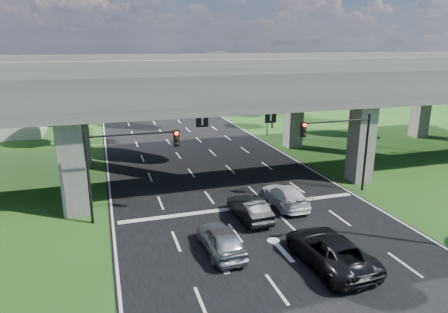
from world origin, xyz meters
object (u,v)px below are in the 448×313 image
car_silver (221,239)px  car_trailing (330,250)px  car_dark (249,208)px  car_white (285,196)px  signal_left (124,157)px  streetlight_beyond (225,77)px  signal_right (342,140)px  streetlight_far (265,88)px

car_silver → car_trailing: (4.95, -2.84, 0.04)m
car_silver → car_dark: car_silver is taller
car_white → car_trailing: 7.90m
signal_left → car_silver: size_ratio=1.34×
signal_left → car_white: bearing=-5.0°
car_silver → signal_left: bearing=-54.3°
car_white → streetlight_beyond: bearing=-102.0°
streetlight_beyond → car_dark: 40.08m
car_dark → signal_right: bearing=-167.0°
signal_left → car_trailing: size_ratio=1.03×
car_dark → streetlight_far: bearing=-117.8°
streetlight_far → car_silver: streetlight_far is taller
car_trailing → signal_left: bearing=-45.4°
streetlight_beyond → car_dark: streetlight_beyond is taller
signal_right → car_trailing: size_ratio=1.03×
car_silver → car_white: bearing=-142.9°
signal_left → streetlight_far: 26.95m
signal_right → car_dark: bearing=-164.1°
signal_right → signal_left: (-15.65, 0.00, 0.00)m
signal_right → car_silver: (-11.11, -5.91, -3.39)m
streetlight_beyond → car_white: (-7.23, -37.00, -5.10)m
signal_right → signal_left: bearing=180.0°
signal_right → car_white: size_ratio=1.22×
streetlight_far → car_white: streetlight_far is taller
streetlight_beyond → car_silver: (-13.38, -41.97, -5.05)m
streetlight_far → car_dark: (-10.39, -22.37, -5.09)m
signal_right → streetlight_far: 20.25m
car_dark → car_trailing: (1.96, -6.43, 0.08)m
streetlight_far → car_trailing: size_ratio=1.72×
streetlight_beyond → streetlight_far: bearing=-90.0°
signal_left → streetlight_beyond: streetlight_beyond is taller
signal_left → car_trailing: 13.34m
car_silver → car_trailing: 5.71m
signal_left → car_white: (10.69, -0.94, -3.44)m
streetlight_beyond → car_trailing: size_ratio=1.72×
streetlight_far → car_trailing: streetlight_far is taller
streetlight_far → car_trailing: (-8.43, -28.81, -5.01)m
car_trailing → streetlight_beyond: bearing=-103.3°
streetlight_beyond → signal_left: bearing=-116.4°
streetlight_far → car_dark: 25.19m
signal_right → streetlight_beyond: streetlight_beyond is taller
signal_right → car_dark: size_ratio=1.36×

